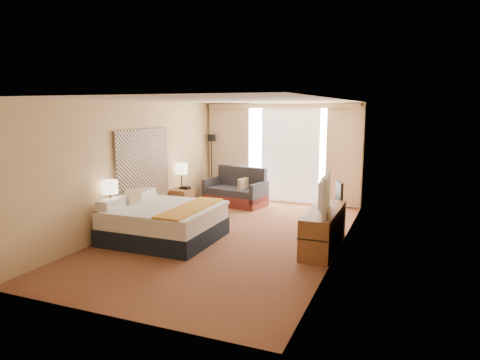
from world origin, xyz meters
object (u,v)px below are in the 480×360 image
at_px(nightstand_right, 182,200).
at_px(lamp_left, 110,188).
at_px(floor_lamp, 212,153).
at_px(television, 320,193).
at_px(media_dresser, 324,229).
at_px(lamp_right, 181,169).
at_px(bed, 164,222).
at_px(desk_chair, 332,210).
at_px(loveseat, 236,193).
at_px(nightstand_left, 115,226).

bearing_deg(nightstand_right, lamp_left, -90.68).
distance_m(floor_lamp, television, 5.02).
height_order(nightstand_right, media_dresser, media_dresser).
bearing_deg(lamp_right, lamp_left, -90.32).
relative_size(bed, television, 1.68).
distance_m(floor_lamp, lamp_left, 4.29).
bearing_deg(nightstand_right, lamp_right, 110.47).
bearing_deg(desk_chair, nightstand_right, 148.30).
bearing_deg(lamp_left, nightstand_right, 89.32).
bearing_deg(floor_lamp, media_dresser, -40.51).
relative_size(media_dresser, loveseat, 1.09).
xyz_separation_m(loveseat, desk_chair, (2.74, -1.64, 0.14)).
bearing_deg(nightstand_left, television, 12.85).
height_order(loveseat, desk_chair, desk_chair).
distance_m(loveseat, lamp_left, 3.92).
height_order(media_dresser, lamp_left, lamp_left).
xyz_separation_m(media_dresser, loveseat, (-2.77, 2.63, -0.03)).
distance_m(nightstand_left, media_dresser, 3.85).
xyz_separation_m(nightstand_left, media_dresser, (3.70, 1.05, 0.07)).
height_order(nightstand_left, floor_lamp, floor_lamp).
bearing_deg(lamp_left, nightstand_left, 59.90).
bearing_deg(loveseat, lamp_right, -119.46).
distance_m(loveseat, floor_lamp, 1.45).
bearing_deg(television, nightstand_left, 95.75).
bearing_deg(bed, nightstand_right, 111.09).
distance_m(desk_chair, television, 1.34).
relative_size(nightstand_right, loveseat, 0.33).
height_order(bed, lamp_right, lamp_right).
height_order(lamp_right, television, television).
xyz_separation_m(media_dresser, desk_chair, (-0.03, 0.99, 0.11)).
bearing_deg(nightstand_left, lamp_right, 90.36).
relative_size(nightstand_left, television, 0.48).
relative_size(nightstand_right, media_dresser, 0.31).
bearing_deg(floor_lamp, bed, -77.66).
height_order(media_dresser, desk_chair, desk_chair).
bearing_deg(lamp_left, desk_chair, 29.48).
distance_m(nightstand_left, floor_lamp, 4.35).
bearing_deg(lamp_right, desk_chair, -7.76).
distance_m(media_dresser, bed, 2.96).
bearing_deg(lamp_right, media_dresser, -21.88).
distance_m(nightstand_right, loveseat, 1.51).
xyz_separation_m(bed, floor_lamp, (-0.84, 3.84, 0.90)).
xyz_separation_m(nightstand_right, television, (3.65, -1.67, 0.76)).
bearing_deg(nightstand_left, desk_chair, 29.07).
height_order(floor_lamp, lamp_right, floor_lamp).
bearing_deg(loveseat, nightstand_left, -93.89).
bearing_deg(nightstand_right, desk_chair, -7.14).
relative_size(bed, floor_lamp, 1.10).
xyz_separation_m(loveseat, lamp_left, (-0.96, -3.73, 0.70)).
relative_size(floor_lamp, desk_chair, 1.70).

